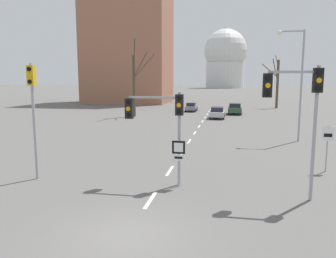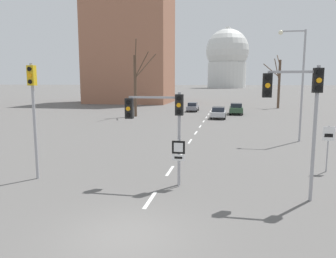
{
  "view_description": "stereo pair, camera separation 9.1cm",
  "coord_description": "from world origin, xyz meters",
  "views": [
    {
      "loc": [
        3.06,
        -9.35,
        4.86
      ],
      "look_at": [
        0.23,
        5.96,
        2.57
      ],
      "focal_mm": 35.0,
      "sensor_mm": 36.0,
      "label": 1
    },
    {
      "loc": [
        3.15,
        -9.33,
        4.86
      ],
      "look_at": [
        0.23,
        5.96,
        2.57
      ],
      "focal_mm": 35.0,
      "sensor_mm": 36.0,
      "label": 2
    }
  ],
  "objects": [
    {
      "name": "lane_stripe_4",
      "position": [
        0.0,
        21.23,
        0.0
      ],
      "size": [
        0.16,
        2.0,
        0.01
      ],
      "primitive_type": "cube",
      "color": "silver",
      "rests_on": "ground_plane"
    },
    {
      "name": "ground_plane",
      "position": [
        0.0,
        0.0,
        0.0
      ],
      "size": [
        800.0,
        800.0,
        0.0
      ],
      "primitive_type": "plane",
      "color": "#5E5B59"
    },
    {
      "name": "traffic_signal_centre_tall",
      "position": [
        -0.01,
        5.4,
        3.31
      ],
      "size": [
        2.74,
        0.34,
        4.36
      ],
      "color": "#9E9EA3",
      "rests_on": "ground_plane"
    },
    {
      "name": "apartment_block_left",
      "position": [
        -19.26,
        62.83,
        13.12
      ],
      "size": [
        18.0,
        14.0,
        26.24
      ],
      "primitive_type": "cube",
      "color": "#9E664C",
      "rests_on": "ground_plane"
    },
    {
      "name": "speed_limit_sign",
      "position": [
        8.33,
        9.14,
        1.7
      ],
      "size": [
        0.6,
        0.08,
        2.52
      ],
      "color": "#9E9EA3",
      "rests_on": "ground_plane"
    },
    {
      "name": "bare_tree_left_near",
      "position": [
        -9.58,
        34.12,
        4.67
      ],
      "size": [
        2.67,
        4.11,
        10.3
      ],
      "color": "brown",
      "rests_on": "ground_plane"
    },
    {
      "name": "traffic_signal_near_right",
      "position": [
        5.83,
        4.39,
        4.15
      ],
      "size": [
        2.25,
        0.34,
        5.46
      ],
      "color": "#9E9EA3",
      "rests_on": "ground_plane"
    },
    {
      "name": "lane_stripe_3",
      "position": [
        0.0,
        16.73,
        0.0
      ],
      "size": [
        0.16,
        2.0,
        0.01
      ],
      "primitive_type": "cube",
      "color": "silver",
      "rests_on": "ground_plane"
    },
    {
      "name": "bare_tree_right_near",
      "position": [
        11.5,
        52.41,
        4.72
      ],
      "size": [
        2.97,
        2.91,
        9.61
      ],
      "color": "brown",
      "rests_on": "ground_plane"
    },
    {
      "name": "route_sign_post",
      "position": [
        0.87,
        5.12,
        1.49
      ],
      "size": [
        0.6,
        0.08,
        2.22
      ],
      "color": "#9E9EA3",
      "rests_on": "ground_plane"
    },
    {
      "name": "lane_stripe_10",
      "position": [
        0.0,
        48.23,
        0.0
      ],
      "size": [
        0.16,
        2.0,
        0.01
      ],
      "primitive_type": "cube",
      "color": "silver",
      "rests_on": "ground_plane"
    },
    {
      "name": "lane_stripe_2",
      "position": [
        0.0,
        12.23,
        0.0
      ],
      "size": [
        0.16,
        2.0,
        0.01
      ],
      "primitive_type": "cube",
      "color": "silver",
      "rests_on": "ground_plane"
    },
    {
      "name": "lane_stripe_5",
      "position": [
        0.0,
        25.73,
        0.0
      ],
      "size": [
        0.16,
        2.0,
        0.01
      ],
      "primitive_type": "cube",
      "color": "silver",
      "rests_on": "ground_plane"
    },
    {
      "name": "lane_stripe_1",
      "position": [
        0.0,
        7.73,
        0.0
      ],
      "size": [
        0.16,
        2.0,
        0.01
      ],
      "primitive_type": "cube",
      "color": "silver",
      "rests_on": "ground_plane"
    },
    {
      "name": "capitol_dome",
      "position": [
        0.0,
        227.94,
        20.37
      ],
      "size": [
        29.61,
        29.61,
        41.83
      ],
      "color": "silver",
      "rests_on": "ground_plane"
    },
    {
      "name": "lane_stripe_9",
      "position": [
        0.0,
        43.73,
        0.0
      ],
      "size": [
        0.16,
        2.0,
        0.01
      ],
      "primitive_type": "cube",
      "color": "silver",
      "rests_on": "ground_plane"
    },
    {
      "name": "sedan_near_right",
      "position": [
        1.63,
        33.97,
        0.77
      ],
      "size": [
        1.92,
        4.4,
        1.49
      ],
      "color": "#B7B7BC",
      "rests_on": "ground_plane"
    },
    {
      "name": "lane_stripe_0",
      "position": [
        0.0,
        3.23,
        0.0
      ],
      "size": [
        0.16,
        2.0,
        0.01
      ],
      "primitive_type": "cube",
      "color": "silver",
      "rests_on": "ground_plane"
    },
    {
      "name": "street_lamp_right",
      "position": [
        8.37,
        18.39,
        5.36
      ],
      "size": [
        2.11,
        0.36,
        8.82
      ],
      "color": "#9E9EA3",
      "rests_on": "ground_plane"
    },
    {
      "name": "lane_stripe_7",
      "position": [
        0.0,
        34.73,
        0.0
      ],
      "size": [
        0.16,
        2.0,
        0.01
      ],
      "primitive_type": "cube",
      "color": "silver",
      "rests_on": "ground_plane"
    },
    {
      "name": "sedan_mid_centre",
      "position": [
        -2.84,
        43.4,
        0.74
      ],
      "size": [
        1.69,
        4.53,
        1.43
      ],
      "color": "slate",
      "rests_on": "ground_plane"
    },
    {
      "name": "lane_stripe_6",
      "position": [
        0.0,
        30.23,
        0.0
      ],
      "size": [
        0.16,
        2.0,
        0.01
      ],
      "primitive_type": "cube",
      "color": "silver",
      "rests_on": "ground_plane"
    },
    {
      "name": "sedan_near_left",
      "position": [
        3.98,
        39.77,
        0.84
      ],
      "size": [
        1.95,
        4.3,
        1.63
      ],
      "color": "#2D4C33",
      "rests_on": "ground_plane"
    },
    {
      "name": "traffic_signal_near_left",
      "position": [
        -6.28,
        5.08,
        3.95
      ],
      "size": [
        0.36,
        0.34,
        5.7
      ],
      "color": "#9E9EA3",
      "rests_on": "ground_plane"
    },
    {
      "name": "lane_stripe_8",
      "position": [
        0.0,
        39.23,
        0.0
      ],
      "size": [
        0.16,
        2.0,
        0.01
      ],
      "primitive_type": "cube",
      "color": "silver",
      "rests_on": "ground_plane"
    }
  ]
}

